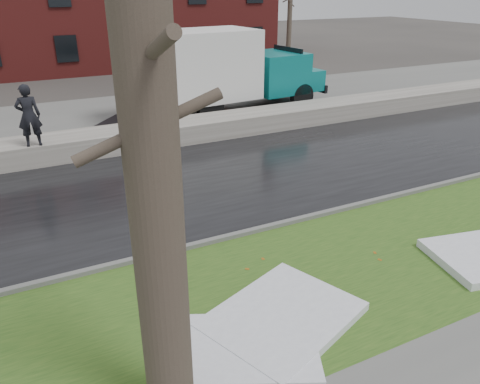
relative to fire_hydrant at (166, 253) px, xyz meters
name	(u,v)px	position (x,y,z in m)	size (l,w,h in m)	color
ground	(247,261)	(1.68, -0.38, -0.46)	(120.00, 120.00, 0.00)	#47423D
verge	(276,291)	(1.68, -1.63, -0.44)	(60.00, 4.50, 0.04)	#264918
road	(177,187)	(1.68, 4.12, -0.44)	(60.00, 7.00, 0.03)	black
parking_lot	(113,119)	(1.68, 12.62, -0.44)	(60.00, 9.00, 0.03)	slate
curb	(227,238)	(1.68, 0.62, -0.39)	(60.00, 0.15, 0.14)	slate
snowbank	(138,137)	(1.68, 8.32, -0.08)	(60.00, 1.60, 0.75)	#A59F97
bg_tree_right	(290,15)	(17.68, 23.62, 2.87)	(1.40, 1.62, 6.50)	brown
fire_hydrant	(166,253)	(0.00, 0.00, 0.00)	(0.38, 0.33, 0.78)	#AAACB2
tree	(150,134)	(-1.05, -3.35, 3.61)	(1.66, 1.98, 8.00)	brown
box_truck	(214,71)	(6.04, 11.18, 1.52)	(11.32, 3.53, 3.74)	black
worker	(29,115)	(-1.85, 7.72, 1.28)	(0.72, 0.47, 1.98)	black
snow_patch_near	(282,317)	(1.33, -2.45, -0.34)	(2.60, 2.00, 0.16)	white
snow_patch_far	(249,349)	(0.44, -2.88, -0.35)	(2.20, 1.60, 0.14)	white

